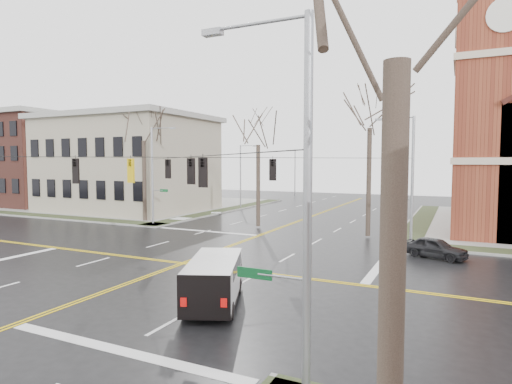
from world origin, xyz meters
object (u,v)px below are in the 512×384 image
at_px(parked_car_a, 435,248).
at_px(tree_se, 398,24).
at_px(signal_pole_se, 300,206).
at_px(tree_nw_far, 143,135).
at_px(tree_nw_near, 258,139).
at_px(signal_pole_ne, 410,176).
at_px(cargo_van, 215,277).
at_px(streetlight_north_a, 242,174).
at_px(streetlight_north_b, 296,171).
at_px(tree_ne, 370,121).
at_px(signal_pole_nw, 154,173).

relative_size(parked_car_a, tree_se, 0.35).
xyz_separation_m(signal_pole_se, tree_nw_far, (-24.83, 24.23, 3.58)).
bearing_deg(tree_se, tree_nw_near, 118.46).
distance_m(parked_car_a, tree_nw_near, 17.91).
relative_size(signal_pole_ne, tree_nw_far, 0.76).
height_order(signal_pole_ne, cargo_van, signal_pole_ne).
bearing_deg(streetlight_north_a, signal_pole_ne, -36.90).
xyz_separation_m(cargo_van, tree_nw_near, (-7.17, 19.49, 6.82)).
relative_size(streetlight_north_b, tree_nw_near, 0.73).
bearing_deg(signal_pole_se, tree_nw_far, 135.70).
bearing_deg(tree_ne, signal_pole_nw, -174.66).
relative_size(tree_nw_far, tree_se, 1.10).
bearing_deg(streetlight_north_a, tree_se, -60.13).
xyz_separation_m(streetlight_north_b, parked_car_a, (23.94, -40.09, -3.83)).
distance_m(tree_nw_far, tree_nw_near, 11.80).
bearing_deg(cargo_van, streetlight_north_a, 93.08).
height_order(signal_pole_nw, tree_nw_far, tree_nw_far).
bearing_deg(parked_car_a, streetlight_north_a, 70.73).
relative_size(signal_pole_nw, tree_nw_far, 0.76).
bearing_deg(signal_pole_nw, tree_nw_far, 150.62).
height_order(streetlight_north_b, tree_se, tree_se).
xyz_separation_m(signal_pole_ne, tree_nw_far, (-24.83, 1.23, 3.58)).
distance_m(signal_pole_nw, signal_pole_se, 32.28).
bearing_deg(signal_pole_nw, tree_se, -46.00).
height_order(parked_car_a, tree_nw_near, tree_nw_near).
distance_m(signal_pole_ne, tree_ne, 5.55).
bearing_deg(signal_pole_ne, tree_ne, 150.30).
distance_m(cargo_van, tree_nw_far, 27.11).
relative_size(signal_pole_ne, streetlight_north_a, 1.12).
height_order(signal_pole_ne, streetlight_north_b, signal_pole_ne).
height_order(signal_pole_se, streetlight_north_b, signal_pole_se).
height_order(tree_nw_far, tree_se, tree_nw_far).
bearing_deg(streetlight_north_a, cargo_van, -64.31).
height_order(streetlight_north_a, cargo_van, streetlight_north_a).
distance_m(signal_pole_ne, parked_car_a, 5.94).
xyz_separation_m(signal_pole_ne, cargo_van, (-5.96, -16.78, -3.82)).
bearing_deg(tree_nw_far, signal_pole_se, -44.30).
relative_size(tree_nw_far, tree_ne, 0.93).
distance_m(tree_ne, tree_se, 28.33).
distance_m(signal_pole_nw, tree_se, 36.14).
distance_m(signal_pole_ne, tree_se, 26.18).
bearing_deg(tree_nw_near, tree_nw_far, -172.80).
relative_size(signal_pole_nw, signal_pole_se, 1.00).
relative_size(signal_pole_se, tree_se, 0.84).
bearing_deg(tree_nw_far, signal_pole_ne, -2.84).
xyz_separation_m(parked_car_a, tree_ne, (-5.15, 5.41, 8.48)).
distance_m(signal_pole_se, streetlight_north_b, 63.43).
distance_m(signal_pole_nw, cargo_van, 23.96).
bearing_deg(parked_car_a, streetlight_north_b, 51.57).
height_order(cargo_van, parked_car_a, cargo_van).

